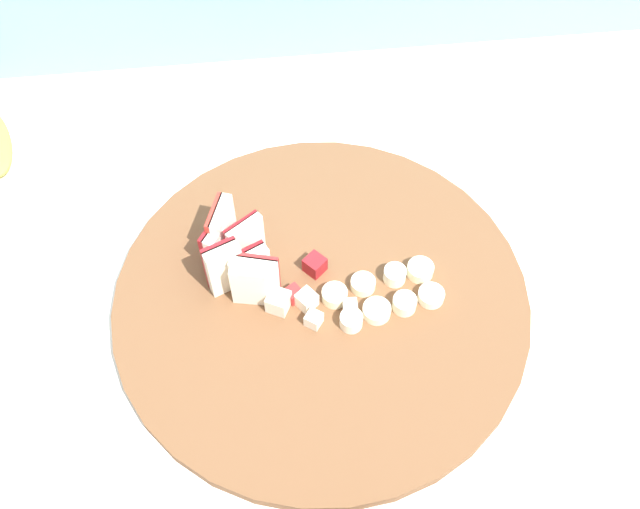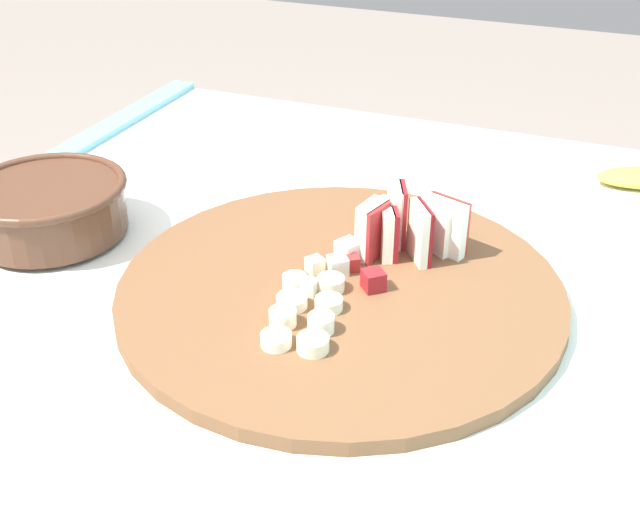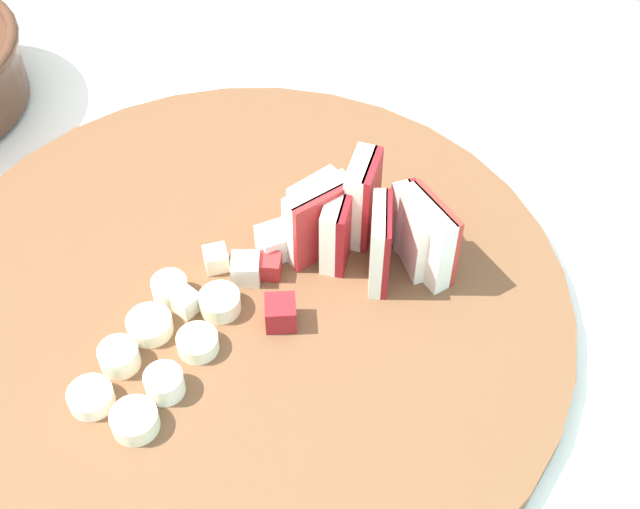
# 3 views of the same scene
# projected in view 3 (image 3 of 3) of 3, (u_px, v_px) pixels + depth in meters

# --- Properties ---
(cutting_board) EXTENTS (0.43, 0.43, 0.01)m
(cutting_board) POSITION_uv_depth(u_px,v_px,m) (241.00, 306.00, 0.59)
(cutting_board) COLOR brown
(cutting_board) RESTS_ON tiled_countertop
(apple_wedge_fan) EXTENTS (0.08, 0.11, 0.07)m
(apple_wedge_fan) POSITION_uv_depth(u_px,v_px,m) (367.00, 224.00, 0.58)
(apple_wedge_fan) COLOR #A32323
(apple_wedge_fan) RESTS_ON cutting_board
(apple_dice_pile) EXTENTS (0.09, 0.09, 0.02)m
(apple_dice_pile) POSITION_uv_depth(u_px,v_px,m) (256.00, 272.00, 0.58)
(apple_dice_pile) COLOR #A32323
(apple_dice_pile) RESTS_ON cutting_board
(banana_slice_rows) EXTENTS (0.13, 0.08, 0.02)m
(banana_slice_rows) POSITION_uv_depth(u_px,v_px,m) (156.00, 351.00, 0.55)
(banana_slice_rows) COLOR white
(banana_slice_rows) RESTS_ON cutting_board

